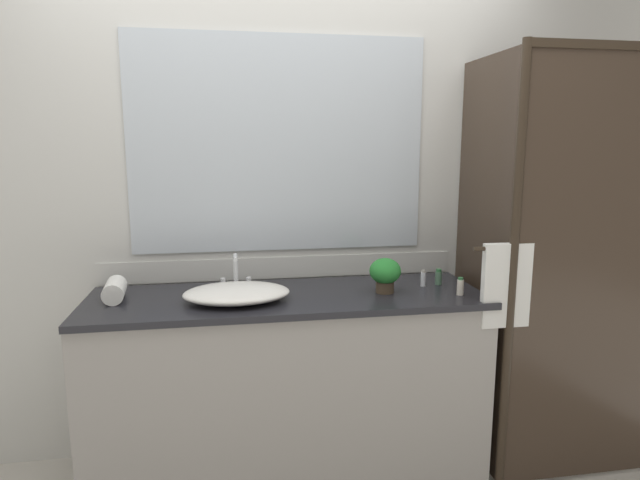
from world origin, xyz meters
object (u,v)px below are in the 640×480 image
potted_plant (385,273)px  amenity_bottle_lotion (460,287)px  amenity_bottle_conditioner (439,277)px  rolled_towel_near_edge (115,290)px  sink_basin (237,293)px  amenity_bottle_body_wash (423,278)px  faucet (236,278)px

potted_plant → amenity_bottle_lotion: size_ratio=1.97×
amenity_bottle_conditioner → rolled_towel_near_edge: size_ratio=0.40×
sink_basin → amenity_bottle_body_wash: size_ratio=5.81×
faucet → amenity_bottle_lotion: (1.01, -0.26, -0.02)m
potted_plant → faucet: bearing=166.9°
amenity_bottle_body_wash → amenity_bottle_conditioner: 0.09m
sink_basin → amenity_bottle_body_wash: bearing=6.4°
amenity_bottle_lotion → rolled_towel_near_edge: rolled_towel_near_edge is taller
sink_basin → potted_plant: (0.68, 0.02, 0.06)m
sink_basin → rolled_towel_near_edge: bearing=168.9°
potted_plant → amenity_bottle_conditioner: size_ratio=2.09×
amenity_bottle_lotion → amenity_bottle_body_wash: bearing=122.5°
amenity_bottle_body_wash → rolled_towel_near_edge: (-1.42, 0.00, 0.01)m
sink_basin → faucet: (0.00, 0.18, 0.02)m
potted_plant → amenity_bottle_lotion: 0.35m
potted_plant → amenity_bottle_body_wash: potted_plant is taller
faucet → amenity_bottle_lotion: faucet is taller
sink_basin → faucet: 0.18m
faucet → amenity_bottle_body_wash: size_ratio=2.20×
rolled_towel_near_edge → faucet: bearing=8.4°
amenity_bottle_body_wash → rolled_towel_near_edge: size_ratio=0.42×
faucet → amenity_bottle_body_wash: 0.90m
faucet → rolled_towel_near_edge: bearing=-171.6°
sink_basin → amenity_bottle_lotion: bearing=-4.3°
amenity_bottle_body_wash → rolled_towel_near_edge: rolled_towel_near_edge is taller
sink_basin → rolled_towel_near_edge: 0.54m
sink_basin → amenity_bottle_conditioner: amenity_bottle_conditioner is taller
rolled_towel_near_edge → potted_plant: bearing=-3.8°
potted_plant → amenity_bottle_body_wash: 0.23m
sink_basin → faucet: size_ratio=2.64×
faucet → rolled_towel_near_edge: faucet is taller
sink_basin → amenity_bottle_lotion: 1.01m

